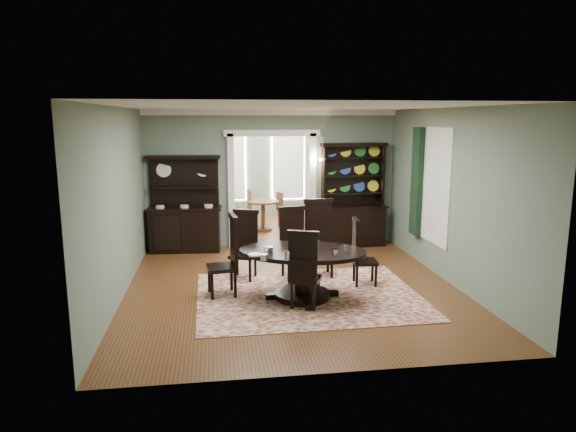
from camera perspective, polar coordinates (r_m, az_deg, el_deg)
name	(u,v)px	position (r m, az deg, el deg)	size (l,w,h in m)	color
room	(292,195)	(8.44, 0.41, 2.35)	(5.51, 6.01, 3.01)	brown
parlor	(262,167)	(13.86, -2.96, 5.41)	(3.51, 3.50, 3.01)	brown
doorway_trim	(272,174)	(11.34, -1.80, 4.74)	(2.08, 0.25, 2.57)	white
right_window	(426,184)	(10.02, 15.08, 3.46)	(0.15, 1.47, 2.12)	white
wall_sconce	(316,161)	(11.31, 3.09, 6.09)	(0.27, 0.21, 0.21)	#C68534
rug	(309,296)	(8.37, 2.31, -8.82)	(3.54, 2.81, 0.01)	maroon
dining_table	(302,265)	(8.11, 1.60, -5.44)	(2.28, 2.28, 0.79)	black
centerpiece	(301,246)	(7.98, 1.42, -3.37)	(1.57, 1.01, 0.26)	silver
chair_far_left	(245,242)	(9.16, -4.82, -2.94)	(0.58, 0.56, 1.23)	black
chair_far_mid	(293,240)	(9.16, 0.59, -2.74)	(0.54, 0.52, 1.28)	black
chair_far_right	(319,235)	(9.33, 3.43, -2.15)	(0.54, 0.50, 1.39)	black
chair_end_left	(228,254)	(8.27, -6.64, -4.16)	(0.52, 0.54, 1.32)	black
chair_end_right	(360,250)	(8.82, 7.97, -3.79)	(0.46, 0.47, 1.16)	black
chair_near	(304,268)	(7.63, 1.79, -5.77)	(0.58, 0.57, 1.22)	black
sideboard	(185,218)	(11.19, -11.37, -0.23)	(1.59, 0.66, 2.05)	black
welsh_dresser	(353,209)	(11.54, 7.23, 0.81)	(1.49, 0.61, 2.29)	black
parlor_table	(263,211)	(13.03, -2.80, 0.55)	(0.82, 0.82, 0.76)	#562F18
parlor_chair_left	(245,208)	(13.23, -4.81, 0.89)	(0.45, 0.44, 1.02)	#562F18
parlor_chair_right	(283,209)	(13.30, -0.51, 0.82)	(0.44, 0.43, 0.95)	#562F18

